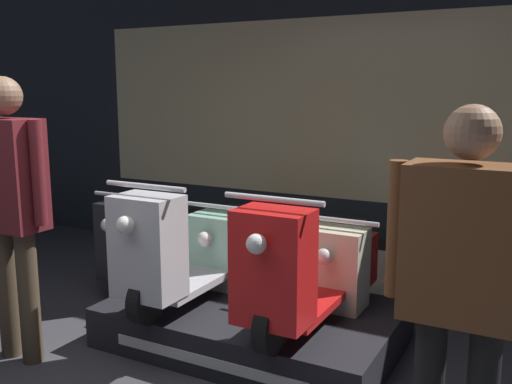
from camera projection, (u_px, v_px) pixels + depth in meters
shop_wall_back at (317, 104)px, 5.49m from camera, size 8.96×0.09×3.20m
display_platform at (253, 324)px, 3.96m from camera, size 1.94×1.21×0.28m
scooter_display_left at (195, 249)px, 4.03m from camera, size 0.59×1.58×0.90m
scooter_display_right at (310, 267)px, 3.62m from camera, size 0.59×1.58×0.90m
scooter_backrow_0 at (164, 244)px, 5.19m from camera, size 0.59×1.58×0.90m
scooter_backrow_1 at (252, 258)px, 4.77m from camera, size 0.59×1.58×0.90m
scooter_backrow_2 at (358, 274)px, 4.35m from camera, size 0.59×1.58×0.90m
person_left_browsing at (10, 195)px, 3.56m from camera, size 0.61×0.25×1.82m
person_right_browsing at (463, 271)px, 2.32m from camera, size 0.64×0.27×1.69m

